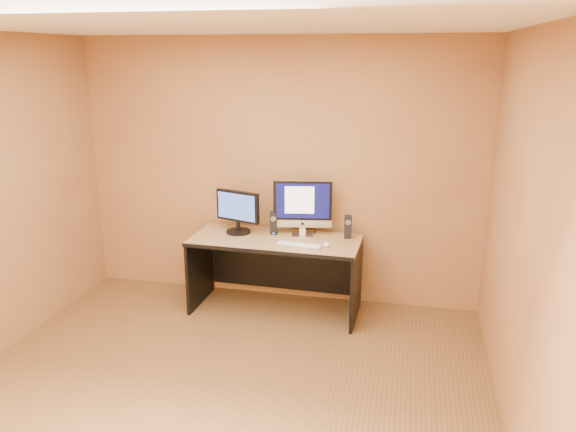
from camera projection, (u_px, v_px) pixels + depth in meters
The scene contains 12 objects.
floor at pixel (215, 404), 4.03m from camera, with size 4.00×4.00×0.00m, color brown.
walls at pixel (207, 232), 3.67m from camera, with size 4.00×4.00×2.60m, color olive, non-canonical shape.
ceiling at pixel (198, 23), 3.31m from camera, with size 4.00×4.00×0.00m, color white.
desk at pixel (275, 275), 5.42m from camera, with size 1.60×0.70×0.74m, color tan, non-canonical shape.
imac at pixel (303, 208), 5.34m from camera, with size 0.57×0.21×0.55m, color silver, non-canonical shape.
second_monitor at pixel (238, 212), 5.44m from camera, with size 0.48×0.24×0.42m, color black, non-canonical shape.
speaker_left at pixel (274, 223), 5.43m from camera, with size 0.07×0.07×0.22m, color black, non-canonical shape.
speaker_right at pixel (348, 227), 5.31m from camera, with size 0.07×0.07×0.22m, color black, non-canonical shape.
keyboard at pixel (299, 245), 5.12m from camera, with size 0.43×0.12×0.02m, color silver.
mouse at pixel (326, 244), 5.11m from camera, with size 0.06×0.10×0.04m, color white.
cable_a at pixel (315, 231), 5.54m from camera, with size 0.01×0.01×0.22m, color black.
cable_b at pixel (304, 230), 5.56m from camera, with size 0.01×0.01×0.18m, color black.
Camera 1 is at (1.27, -3.30, 2.42)m, focal length 35.00 mm.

